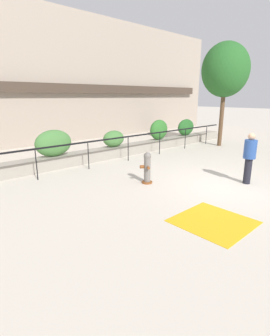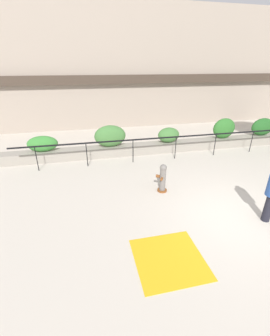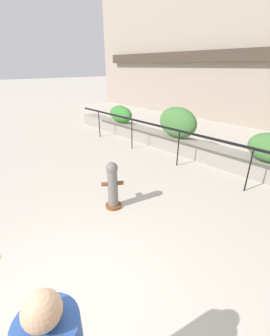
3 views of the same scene
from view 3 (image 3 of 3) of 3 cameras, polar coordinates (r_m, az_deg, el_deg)
ground_plane at (r=3.42m, az=-17.59°, el=-34.56°), size 120.00×120.00×0.00m
planter_wall_low at (r=7.21m, az=29.80°, el=-0.29°), size 18.00×0.70×0.50m
fence_railing_segment at (r=5.96m, az=27.76°, el=3.41°), size 15.00×0.05×1.15m
hedge_bush_0 at (r=10.54m, az=-3.64°, el=13.50°), size 1.40×0.60×0.76m
hedge_bush_1 at (r=8.30m, az=10.74°, el=11.28°), size 1.56×0.70×1.08m
hedge_bush_2 at (r=7.00m, az=31.11°, el=4.44°), size 1.16×0.70×0.79m
fire_hydrant at (r=4.85m, az=-5.71°, el=-4.29°), size 0.49×0.49×1.08m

